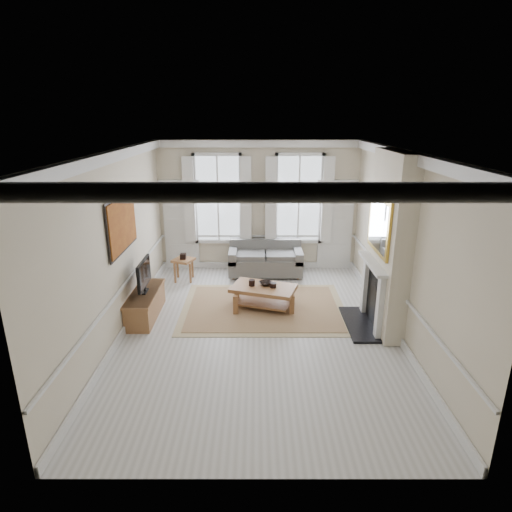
{
  "coord_description": "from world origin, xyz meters",
  "views": [
    {
      "loc": [
        -0.06,
        -7.46,
        3.98
      ],
      "look_at": [
        -0.06,
        0.8,
        1.25
      ],
      "focal_mm": 30.0,
      "sensor_mm": 36.0,
      "label": 1
    }
  ],
  "objects_px": {
    "sofa": "(265,261)",
    "tv_stand": "(145,304)",
    "coffee_table": "(264,290)",
    "side_table": "(183,263)"
  },
  "relations": [
    {
      "from": "sofa",
      "to": "tv_stand",
      "type": "relative_size",
      "value": 1.24
    },
    {
      "from": "sofa",
      "to": "coffee_table",
      "type": "bearing_deg",
      "value": -92.28
    },
    {
      "from": "sofa",
      "to": "side_table",
      "type": "xyz_separation_m",
      "value": [
        -2.07,
        -0.46,
        0.09
      ]
    },
    {
      "from": "side_table",
      "to": "coffee_table",
      "type": "distance_m",
      "value": 2.58
    },
    {
      "from": "side_table",
      "to": "sofa",
      "type": "bearing_deg",
      "value": 12.6
    },
    {
      "from": "side_table",
      "to": "tv_stand",
      "type": "height_order",
      "value": "side_table"
    },
    {
      "from": "sofa",
      "to": "tv_stand",
      "type": "xyz_separation_m",
      "value": [
        -2.53,
        -2.52,
        -0.09
      ]
    },
    {
      "from": "sofa",
      "to": "side_table",
      "type": "distance_m",
      "value": 2.12
    },
    {
      "from": "sofa",
      "to": "coffee_table",
      "type": "xyz_separation_m",
      "value": [
        -0.08,
        -2.12,
        0.06
      ]
    },
    {
      "from": "sofa",
      "to": "side_table",
      "type": "relative_size",
      "value": 3.13
    }
  ]
}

